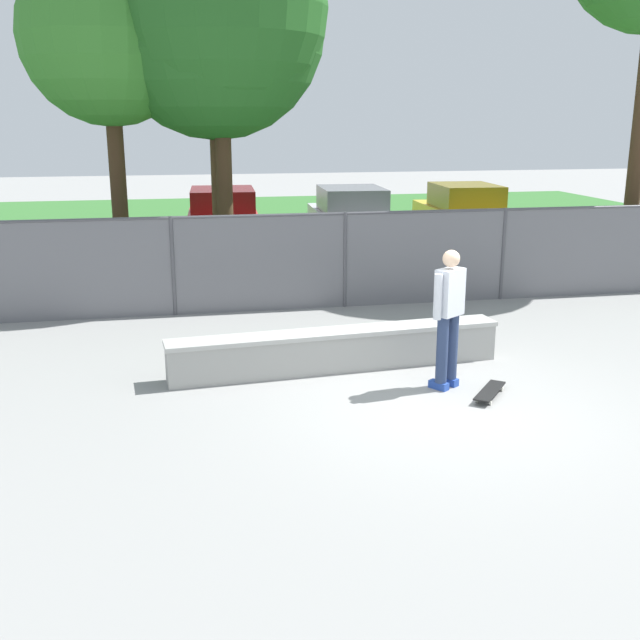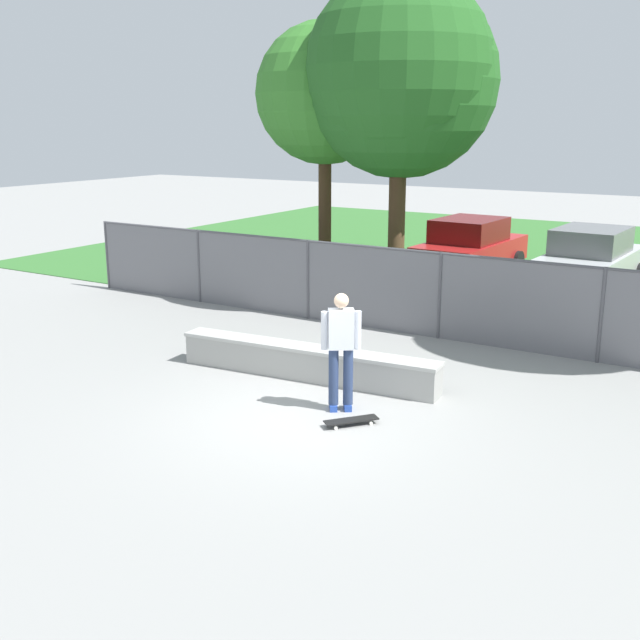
# 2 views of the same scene
# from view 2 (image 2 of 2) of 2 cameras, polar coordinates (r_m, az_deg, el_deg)

# --- Properties ---
(ground_plane) EXTENTS (80.00, 80.00, 0.00)m
(ground_plane) POSITION_cam_2_polar(r_m,az_deg,el_deg) (11.38, -1.15, -7.31)
(ground_plane) COLOR gray
(grass_strip) EXTENTS (30.70, 20.00, 0.02)m
(grass_strip) POSITION_cam_2_polar(r_m,az_deg,el_deg) (25.25, 17.94, 4.20)
(grass_strip) COLOR #336B2D
(grass_strip) RESTS_ON ground
(concrete_ledge) EXTENTS (4.75, 0.88, 0.57)m
(concrete_ledge) POSITION_cam_2_polar(r_m,az_deg,el_deg) (12.96, -1.03, -3.18)
(concrete_ledge) COLOR #999993
(concrete_ledge) RESTS_ON ground
(skateboarder) EXTENTS (0.51, 0.42, 1.82)m
(skateboarder) POSITION_cam_2_polar(r_m,az_deg,el_deg) (11.33, 1.58, -2.00)
(skateboarder) COLOR #2647A5
(skateboarder) RESTS_ON ground
(skateboard) EXTENTS (0.66, 0.75, 0.09)m
(skateboard) POSITION_cam_2_polar(r_m,az_deg,el_deg) (11.08, 2.36, -7.52)
(skateboard) COLOR black
(skateboard) RESTS_ON ground
(chainlink_fence) EXTENTS (18.77, 0.07, 1.77)m
(chainlink_fence) POSITION_cam_2_polar(r_m,az_deg,el_deg) (15.41, 8.96, 2.10)
(chainlink_fence) COLOR #4C4C51
(chainlink_fence) RESTS_ON ground
(tree_near_left) EXTENTS (3.37, 3.37, 6.61)m
(tree_near_left) POSITION_cam_2_polar(r_m,az_deg,el_deg) (19.02, 0.38, 16.52)
(tree_near_left) COLOR #47301E
(tree_near_left) RESTS_ON ground
(tree_near_right) EXTENTS (4.37, 4.37, 7.34)m
(tree_near_right) POSITION_cam_2_polar(r_m,az_deg,el_deg) (18.12, 6.15, 17.34)
(tree_near_right) COLOR #513823
(tree_near_right) RESTS_ON ground
(tree_mid) EXTENTS (4.17, 4.17, 7.51)m
(tree_mid) POSITION_cam_2_polar(r_m,az_deg,el_deg) (17.79, 5.93, 18.24)
(tree_mid) COLOR #47301E
(tree_mid) RESTS_ON ground
(car_red) EXTENTS (2.21, 4.30, 1.66)m
(car_red) POSITION_cam_2_polar(r_m,az_deg,el_deg) (21.96, 11.18, 5.37)
(car_red) COLOR #B21E1E
(car_red) RESTS_ON ground
(car_silver) EXTENTS (2.21, 4.30, 1.66)m
(car_silver) POSITION_cam_2_polar(r_m,az_deg,el_deg) (20.78, 19.62, 4.29)
(car_silver) COLOR #B7BABF
(car_silver) RESTS_ON ground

